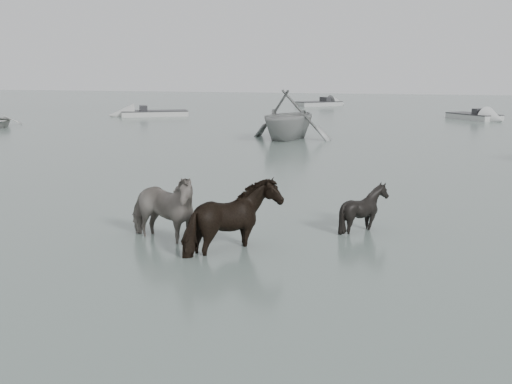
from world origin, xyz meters
TOP-DOWN VIEW (x-y plane):
  - ground at (0.00, 0.00)m, footprint 140.00×140.00m
  - pony_pinto at (-2.28, 0.01)m, footprint 2.13×1.50m
  - pony_dark at (-0.65, -0.31)m, footprint 1.69×1.89m
  - pony_black at (1.58, 1.91)m, footprint 1.21×1.11m
  - rowboat_trail at (-3.51, 18.49)m, footprint 5.08×5.55m
  - skiff_outer at (-15.45, 30.03)m, footprint 6.31×4.35m
  - skiff_mid at (5.91, 32.70)m, footprint 4.42×4.91m
  - skiff_far at (-6.19, 44.40)m, footprint 5.14×4.81m

SIDE VIEW (x-z plane):
  - ground at x=0.00m, z-range 0.00..0.00m
  - skiff_outer at x=-15.45m, z-range 0.00..0.75m
  - skiff_mid at x=5.91m, z-range 0.00..0.75m
  - skiff_far at x=-6.19m, z-range 0.00..0.75m
  - pony_black at x=1.58m, z-range 0.00..1.21m
  - pony_pinto at x=-2.28m, z-range 0.00..1.64m
  - pony_dark at x=-0.65m, z-range 0.00..1.69m
  - rowboat_trail at x=-3.51m, z-range 0.00..2.49m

